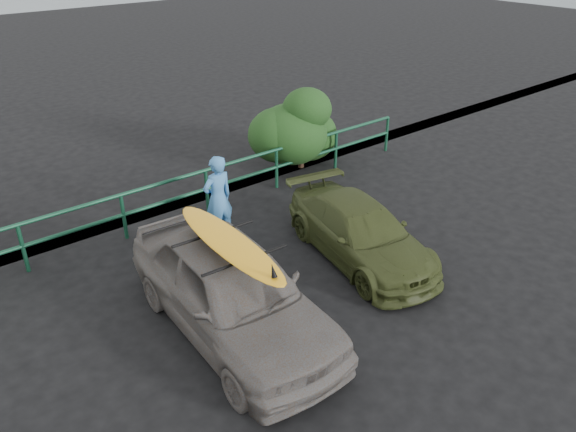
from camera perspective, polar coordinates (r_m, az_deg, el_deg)
name	(u,v)px	position (r m, az deg, el deg)	size (l,w,h in m)	color
ground	(322,341)	(9.15, 3.45, -12.51)	(80.00, 80.00, 0.00)	black
guardrail	(167,202)	(12.39, -12.17, 1.36)	(14.00, 0.08, 1.04)	#12412B
shrub_right	(324,124)	(15.19, 3.66, 9.35)	(3.20, 2.40, 2.22)	#1E4218
sedan	(232,290)	(8.94, -5.75, -7.45)	(1.83, 4.55, 1.55)	#615B56
olive_vehicle	(360,232)	(10.98, 7.36, -1.63)	(1.56, 3.83, 1.11)	#39431D
man	(218,199)	(11.45, -7.14, 1.75)	(0.67, 0.44, 1.85)	#3F7FBD
roof_rack	(229,246)	(8.50, -6.00, -3.05)	(1.43, 1.00, 0.05)	black
surfboard	(229,242)	(8.47, -6.02, -2.67)	(0.60, 2.88, 0.09)	#F7A91A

